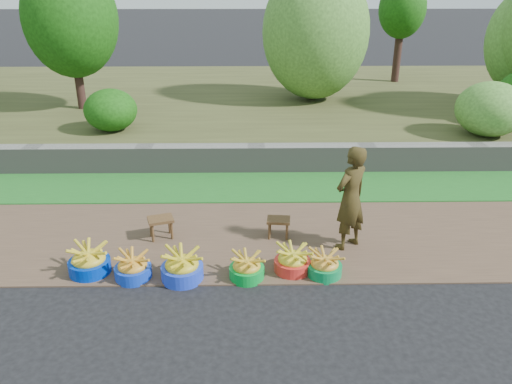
{
  "coord_description": "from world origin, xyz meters",
  "views": [
    {
      "loc": [
        -0.15,
        -5.39,
        3.65
      ],
      "look_at": [
        -0.04,
        1.3,
        0.75
      ],
      "focal_mm": 35.0,
      "sensor_mm": 36.0,
      "label": 1
    }
  ],
  "objects_px": {
    "stool_left": "(161,222)",
    "basin_f": "(325,265)",
    "basin_e": "(292,261)",
    "vendor_woman": "(351,198)",
    "basin_a": "(89,261)",
    "stool_right": "(278,222)",
    "basin_d": "(247,268)",
    "basin_b": "(133,267)",
    "basin_c": "(182,267)"
  },
  "relations": [
    {
      "from": "basin_d",
      "to": "vendor_woman",
      "type": "xyz_separation_m",
      "value": [
        1.46,
        0.79,
        0.63
      ]
    },
    {
      "from": "stool_right",
      "to": "vendor_woman",
      "type": "relative_size",
      "value": 0.24
    },
    {
      "from": "basin_a",
      "to": "stool_right",
      "type": "bearing_deg",
      "value": 20.18
    },
    {
      "from": "basin_e",
      "to": "basin_d",
      "type": "bearing_deg",
      "value": -166.59
    },
    {
      "from": "vendor_woman",
      "to": "basin_c",
      "type": "bearing_deg",
      "value": -19.33
    },
    {
      "from": "basin_c",
      "to": "vendor_woman",
      "type": "bearing_deg",
      "value": 19.22
    },
    {
      "from": "basin_a",
      "to": "basin_e",
      "type": "bearing_deg",
      "value": -0.04
    },
    {
      "from": "basin_a",
      "to": "vendor_woman",
      "type": "relative_size",
      "value": 0.36
    },
    {
      "from": "basin_e",
      "to": "basin_f",
      "type": "xyz_separation_m",
      "value": [
        0.41,
        -0.1,
        -0.01
      ]
    },
    {
      "from": "basin_d",
      "to": "vendor_woman",
      "type": "bearing_deg",
      "value": 28.37
    },
    {
      "from": "basin_e",
      "to": "basin_f",
      "type": "distance_m",
      "value": 0.43
    },
    {
      "from": "basin_b",
      "to": "basin_e",
      "type": "distance_m",
      "value": 2.1
    },
    {
      "from": "basin_f",
      "to": "basin_c",
      "type": "bearing_deg",
      "value": -178.3
    },
    {
      "from": "basin_e",
      "to": "stool_left",
      "type": "distance_m",
      "value": 2.12
    },
    {
      "from": "basin_b",
      "to": "basin_d",
      "type": "distance_m",
      "value": 1.49
    },
    {
      "from": "stool_right",
      "to": "basin_f",
      "type": "bearing_deg",
      "value": -62.29
    },
    {
      "from": "basin_b",
      "to": "stool_left",
      "type": "relative_size",
      "value": 1.1
    },
    {
      "from": "basin_b",
      "to": "basin_d",
      "type": "height_order",
      "value": "basin_b"
    },
    {
      "from": "stool_right",
      "to": "stool_left",
      "type": "bearing_deg",
      "value": 179.83
    },
    {
      "from": "basin_c",
      "to": "vendor_woman",
      "type": "relative_size",
      "value": 0.36
    },
    {
      "from": "basin_b",
      "to": "basin_c",
      "type": "bearing_deg",
      "value": -2.97
    },
    {
      "from": "basin_a",
      "to": "stool_right",
      "type": "height_order",
      "value": "basin_a"
    },
    {
      "from": "basin_d",
      "to": "basin_a",
      "type": "bearing_deg",
      "value": 175.97
    },
    {
      "from": "basin_a",
      "to": "basin_d",
      "type": "distance_m",
      "value": 2.09
    },
    {
      "from": "basin_a",
      "to": "stool_left",
      "type": "relative_size",
      "value": 1.26
    },
    {
      "from": "vendor_woman",
      "to": "stool_right",
      "type": "bearing_deg",
      "value": -55.36
    },
    {
      "from": "basin_c",
      "to": "basin_e",
      "type": "relative_size",
      "value": 1.12
    },
    {
      "from": "basin_a",
      "to": "stool_right",
      "type": "xyz_separation_m",
      "value": [
        2.56,
        0.94,
        0.08
      ]
    },
    {
      "from": "stool_left",
      "to": "basin_f",
      "type": "bearing_deg",
      "value": -24.47
    },
    {
      "from": "basin_e",
      "to": "vendor_woman",
      "type": "height_order",
      "value": "vendor_woman"
    },
    {
      "from": "basin_c",
      "to": "basin_e",
      "type": "bearing_deg",
      "value": 6.22
    },
    {
      "from": "basin_c",
      "to": "stool_left",
      "type": "xyz_separation_m",
      "value": [
        -0.45,
        1.11,
        0.09
      ]
    },
    {
      "from": "stool_left",
      "to": "basin_d",
      "type": "bearing_deg",
      "value": -40.39
    },
    {
      "from": "stool_left",
      "to": "basin_e",
      "type": "bearing_deg",
      "value": -26.58
    },
    {
      "from": "basin_d",
      "to": "basin_f",
      "type": "bearing_deg",
      "value": 2.39
    },
    {
      "from": "basin_a",
      "to": "basin_d",
      "type": "bearing_deg",
      "value": -4.03
    },
    {
      "from": "basin_b",
      "to": "basin_e",
      "type": "height_order",
      "value": "basin_e"
    },
    {
      "from": "basin_a",
      "to": "stool_left",
      "type": "bearing_deg",
      "value": 49.75
    },
    {
      "from": "basin_d",
      "to": "basin_f",
      "type": "xyz_separation_m",
      "value": [
        1.03,
        0.04,
        0.0
      ]
    },
    {
      "from": "basin_e",
      "to": "stool_left",
      "type": "xyz_separation_m",
      "value": [
        -1.9,
        0.95,
        0.11
      ]
    },
    {
      "from": "basin_b",
      "to": "vendor_woman",
      "type": "height_order",
      "value": "vendor_woman"
    },
    {
      "from": "basin_b",
      "to": "basin_d",
      "type": "relative_size",
      "value": 1.04
    },
    {
      "from": "basin_c",
      "to": "basin_a",
      "type": "bearing_deg",
      "value": 172.71
    },
    {
      "from": "basin_b",
      "to": "basin_a",
      "type": "bearing_deg",
      "value": 168.14
    },
    {
      "from": "basin_d",
      "to": "vendor_woman",
      "type": "relative_size",
      "value": 0.3
    },
    {
      "from": "basin_f",
      "to": "vendor_woman",
      "type": "height_order",
      "value": "vendor_woman"
    },
    {
      "from": "basin_e",
      "to": "basin_b",
      "type": "bearing_deg",
      "value": -176.61
    },
    {
      "from": "basin_f",
      "to": "stool_left",
      "type": "height_order",
      "value": "same"
    },
    {
      "from": "basin_f",
      "to": "vendor_woman",
      "type": "bearing_deg",
      "value": 59.59
    },
    {
      "from": "vendor_woman",
      "to": "stool_left",
      "type": "bearing_deg",
      "value": -44.85
    }
  ]
}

